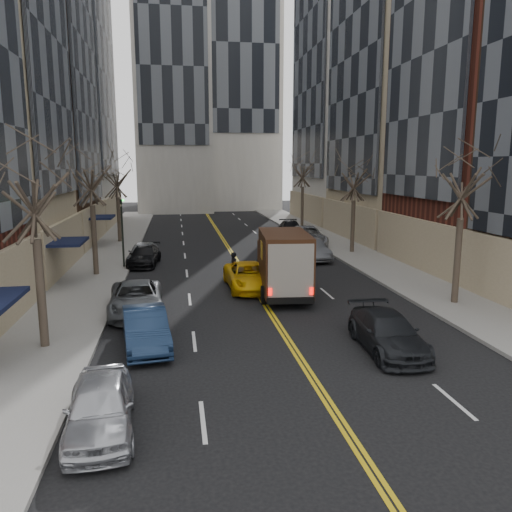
{
  "coord_description": "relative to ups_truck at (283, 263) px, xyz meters",
  "views": [
    {
      "loc": [
        -4.02,
        -9.94,
        6.53
      ],
      "look_at": [
        -0.3,
        13.29,
        2.2
      ],
      "focal_mm": 35.0,
      "sensor_mm": 36.0,
      "label": 1
    }
  ],
  "objects": [
    {
      "name": "ground",
      "position": [
        -1.2,
        -14.03,
        -1.64
      ],
      "size": [
        160.0,
        160.0,
        0.0
      ],
      "primitive_type": "plane",
      "color": "black",
      "rests_on": "ground"
    },
    {
      "name": "sidewalk_left",
      "position": [
        -10.2,
        12.97,
        -1.57
      ],
      "size": [
        4.0,
        66.0,
        0.15
      ],
      "primitive_type": "cube",
      "color": "slate",
      "rests_on": "ground"
    },
    {
      "name": "sidewalk_right",
      "position": [
        7.8,
        12.97,
        -1.57
      ],
      "size": [
        4.0,
        66.0,
        0.15
      ],
      "primitive_type": "cube",
      "color": "slate",
      "rests_on": "ground"
    },
    {
      "name": "streetwall_left",
      "position": [
        -17.5,
        16.86,
        13.91
      ],
      "size": [
        14.0,
        49.5,
        36.0
      ],
      "color": "#562319",
      "rests_on": "ground"
    },
    {
      "name": "streetwall_right",
      "position": [
        15.18,
        18.16,
        13.45
      ],
      "size": [
        12.26,
        49.0,
        34.0
      ],
      "color": "#4C301E",
      "rests_on": "ground"
    },
    {
      "name": "tree_lf_near",
      "position": [
        -10.0,
        -6.03,
        4.6
      ],
      "size": [
        3.2,
        3.2,
        8.41
      ],
      "color": "#382D23",
      "rests_on": "sidewalk_left"
    },
    {
      "name": "tree_lf_mid",
      "position": [
        -10.0,
        5.97,
        4.95
      ],
      "size": [
        3.2,
        3.2,
        8.91
      ],
      "color": "#382D23",
      "rests_on": "sidewalk_left"
    },
    {
      "name": "tree_lf_far",
      "position": [
        -10.0,
        18.97,
        4.38
      ],
      "size": [
        3.2,
        3.2,
        8.12
      ],
      "color": "#382D23",
      "rests_on": "sidewalk_left"
    },
    {
      "name": "tree_rt_near",
      "position": [
        7.6,
        -3.03,
        4.81
      ],
      "size": [
        3.2,
        3.2,
        8.71
      ],
      "color": "#382D23",
      "rests_on": "sidewalk_right"
    },
    {
      "name": "tree_rt_mid",
      "position": [
        7.6,
        10.97,
        4.52
      ],
      "size": [
        3.2,
        3.2,
        8.32
      ],
      "color": "#382D23",
      "rests_on": "sidewalk_right"
    },
    {
      "name": "tree_rt_far",
      "position": [
        7.6,
        25.97,
        5.1
      ],
      "size": [
        3.2,
        3.2,
        9.11
      ],
      "color": "#382D23",
      "rests_on": "sidewalk_right"
    },
    {
      "name": "traffic_signal",
      "position": [
        -8.6,
        7.96,
        1.17
      ],
      "size": [
        0.29,
        0.26,
        4.7
      ],
      "color": "black",
      "rests_on": "sidewalk_left"
    },
    {
      "name": "ups_truck",
      "position": [
        0.0,
        0.0,
        0.0
      ],
      "size": [
        2.86,
        6.14,
        3.26
      ],
      "rotation": [
        0.0,
        0.0,
        -0.09
      ],
      "color": "black",
      "rests_on": "ground"
    },
    {
      "name": "observer_sedan",
      "position": [
        2.05,
        -8.06,
        -0.98
      ],
      "size": [
        2.07,
        4.67,
        1.33
      ],
      "rotation": [
        0.0,
        0.0,
        -0.04
      ],
      "color": "black",
      "rests_on": "ground"
    },
    {
      "name": "taxi",
      "position": [
        -1.5,
        1.56,
        -0.95
      ],
      "size": [
        2.42,
        5.02,
        1.38
      ],
      "primitive_type": "imported",
      "rotation": [
        0.0,
        0.0,
        0.03
      ],
      "color": "#F0B50A",
      "rests_on": "ground"
    },
    {
      "name": "pedestrian",
      "position": [
        -2.1,
        3.27,
        -0.79
      ],
      "size": [
        0.59,
        0.72,
        1.71
      ],
      "primitive_type": "imported",
      "rotation": [
        0.0,
        0.0,
        1.9
      ],
      "color": "black",
      "rests_on": "ground"
    },
    {
      "name": "parked_lf_a",
      "position": [
        -7.21,
        -12.14,
        -0.96
      ],
      "size": [
        1.93,
        4.11,
        1.36
      ],
      "primitive_type": "imported",
      "rotation": [
        0.0,
        0.0,
        0.08
      ],
      "color": "#B6B8BE",
      "rests_on": "ground"
    },
    {
      "name": "parked_lf_b",
      "position": [
        -6.44,
        -6.38,
        -0.94
      ],
      "size": [
        2.05,
        4.45,
        1.41
      ],
      "primitive_type": "imported",
      "rotation": [
        0.0,
        0.0,
        0.13
      ],
      "color": "#13233D",
      "rests_on": "ground"
    },
    {
      "name": "parked_lf_c",
      "position": [
        -7.09,
        -2.11,
        -0.95
      ],
      "size": [
        2.59,
        5.11,
        1.39
      ],
      "primitive_type": "imported",
      "rotation": [
        0.0,
        0.0,
        0.06
      ],
      "color": "#4B4F53",
      "rests_on": "ground"
    },
    {
      "name": "parked_lf_d",
      "position": [
        -7.37,
        8.9,
        -1.01
      ],
      "size": [
        2.21,
        4.55,
        1.27
      ],
      "primitive_type": "imported",
      "rotation": [
        0.0,
        0.0,
        -0.1
      ],
      "color": "black",
      "rests_on": "ground"
    },
    {
      "name": "parked_lf_e",
      "position": [
        -7.5,
        9.52,
        -0.92
      ],
      "size": [
        2.2,
        4.4,
        1.44
      ],
      "primitive_type": "imported",
      "rotation": [
        0.0,
        0.0,
        -0.12
      ],
      "color": "#9CA0A3",
      "rests_on": "ground"
    },
    {
      "name": "parked_rt_a",
      "position": [
        3.9,
        9.05,
        -0.92
      ],
      "size": [
        2.04,
        4.53,
        1.44
      ],
      "primitive_type": "imported",
      "rotation": [
        0.0,
        0.0,
        0.12
      ],
      "color": "#44464B",
      "rests_on": "ground"
    },
    {
      "name": "parked_rt_b",
      "position": [
        5.1,
        14.63,
        -0.83
      ],
      "size": [
        3.26,
        6.12,
        1.64
      ],
      "primitive_type": "imported",
      "rotation": [
        0.0,
        0.0,
        -0.09
      ],
      "color": "#B1B3B9",
      "rests_on": "ground"
    },
    {
      "name": "parked_rt_c",
      "position": [
        5.1,
        20.38,
        -0.94
      ],
      "size": [
        2.51,
        5.07,
        1.42
      ],
      "primitive_type": "imported",
      "rotation": [
        0.0,
        0.0,
        -0.11
      ],
      "color": "black",
      "rests_on": "ground"
    }
  ]
}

